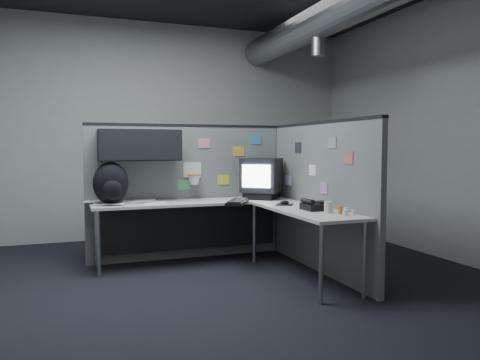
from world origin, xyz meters
name	(u,v)px	position (x,y,z in m)	size (l,w,h in m)	color
room	(283,72)	(0.56, 0.00, 2.10)	(5.62, 5.62, 3.22)	black
partition_back	(176,177)	(-0.25, 1.23, 1.00)	(2.44, 0.42, 1.63)	#5F615F
partition_right	(319,196)	(1.10, 0.22, 0.82)	(0.07, 2.23, 1.63)	#5F615F
desk	(222,213)	(0.15, 0.70, 0.61)	(2.31, 2.11, 0.73)	beige
monitor	(262,178)	(0.74, 0.96, 0.98)	(0.60, 0.60, 0.49)	black
keyboard	(237,202)	(0.29, 0.58, 0.75)	(0.40, 0.52, 0.04)	black
mouse	(285,203)	(0.73, 0.30, 0.75)	(0.26, 0.27, 0.05)	black
phone	(314,206)	(0.83, -0.18, 0.77)	(0.22, 0.24, 0.11)	black
bottles	(345,211)	(0.93, -0.57, 0.76)	(0.13, 0.14, 0.07)	silver
cup	(328,207)	(0.85, -0.41, 0.78)	(0.08, 0.08, 0.11)	beige
papers	(124,202)	(-0.88, 1.10, 0.74)	(0.90, 0.65, 0.02)	white
backpack	(111,184)	(-1.03, 0.98, 0.96)	(0.44, 0.43, 0.46)	black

